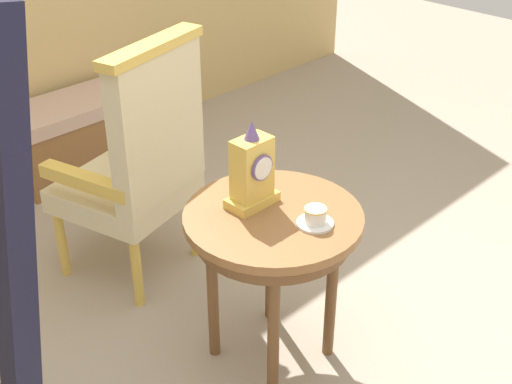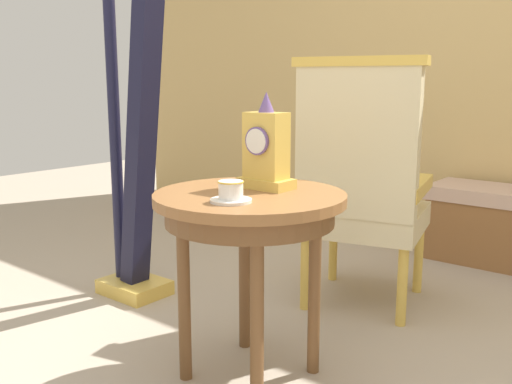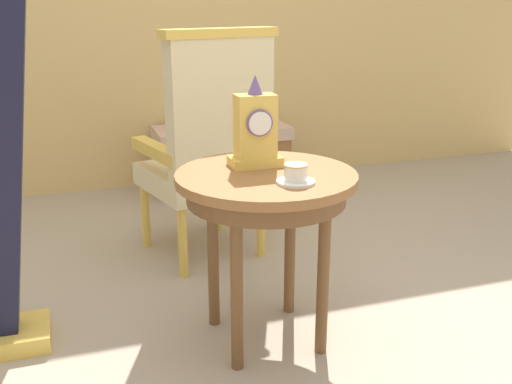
% 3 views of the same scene
% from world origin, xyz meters
% --- Properties ---
extents(ground_plane, '(10.00, 10.00, 0.00)m').
position_xyz_m(ground_plane, '(0.00, 0.00, 0.00)').
color(ground_plane, tan).
extents(side_table, '(0.66, 0.66, 0.67)m').
position_xyz_m(side_table, '(-0.04, 0.04, 0.58)').
color(side_table, brown).
rests_on(side_table, ground).
extents(teacup_left, '(0.13, 0.13, 0.07)m').
position_xyz_m(teacup_left, '(0.02, -0.11, 0.70)').
color(teacup_left, white).
rests_on(teacup_left, side_table).
extents(mantel_clock, '(0.19, 0.11, 0.34)m').
position_xyz_m(mantel_clock, '(-0.04, 0.14, 0.80)').
color(mantel_clock, gold).
rests_on(mantel_clock, side_table).
extents(armchair, '(0.66, 0.65, 1.14)m').
position_xyz_m(armchair, '(-0.04, 0.84, 0.59)').
color(armchair, beige).
rests_on(armchair, ground).
extents(window_bench, '(0.90, 0.40, 0.44)m').
position_xyz_m(window_bench, '(0.32, 1.95, 0.22)').
color(window_bench, '#CCA893').
rests_on(window_bench, ground).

